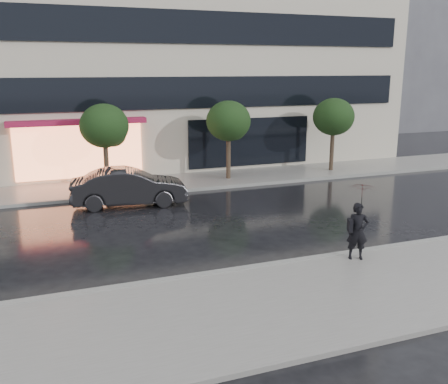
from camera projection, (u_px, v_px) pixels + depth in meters
name	position (u px, v px, depth m)	size (l,w,h in m)	color
ground	(255.00, 256.00, 15.09)	(120.00, 120.00, 0.00)	black
sidewalk_near	(309.00, 300.00, 12.12)	(60.00, 4.50, 0.12)	slate
sidewalk_far	(169.00, 183.00, 24.38)	(60.00, 3.50, 0.12)	slate
curb_near	(269.00, 266.00, 14.16)	(60.00, 0.25, 0.14)	gray
curb_far	(179.00, 191.00, 22.79)	(60.00, 0.25, 0.14)	gray
office_building	(132.00, 7.00, 29.23)	(30.00, 12.76, 18.00)	#BCB49F
bg_building_right	(386.00, 41.00, 47.45)	(12.00, 12.00, 16.00)	#4C4C54
tree_mid_west	(106.00, 127.00, 22.49)	(2.20, 2.20, 3.99)	#33261C
tree_mid_east	(229.00, 122.00, 24.53)	(2.20, 2.20, 3.99)	#33261C
tree_far_east	(334.00, 118.00, 26.58)	(2.20, 2.20, 3.99)	#33261C
parked_car	(129.00, 187.00, 20.47)	(1.63, 4.68, 1.54)	black
pedestrian_with_umbrella	(360.00, 212.00, 14.23)	(1.06, 1.07, 2.25)	black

